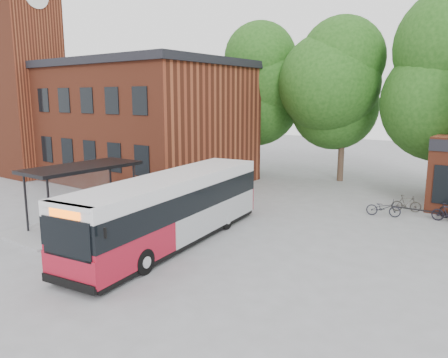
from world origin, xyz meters
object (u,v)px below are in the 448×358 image
Objects in this scene: city_bus at (172,210)px; bicycle_0 at (383,208)px; bus_shelter at (84,195)px; bicycle_1 at (406,204)px.

city_bus is 6.67× the size of bicycle_0.
bicycle_1 is (11.71, 11.63, -1.00)m from bus_shelter.
city_bus is 11.15m from bicycle_0.
bus_shelter is at bearing 119.14° from bicycle_0.
bicycle_1 is (0.72, 1.61, 0.01)m from bicycle_0.
bus_shelter is 5.21m from city_bus.
city_bus reaches higher than bicycle_1.
city_bus is 7.48× the size of bicycle_1.
bus_shelter is 0.63× the size of city_bus.
bicycle_1 reaches higher than bicycle_0.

